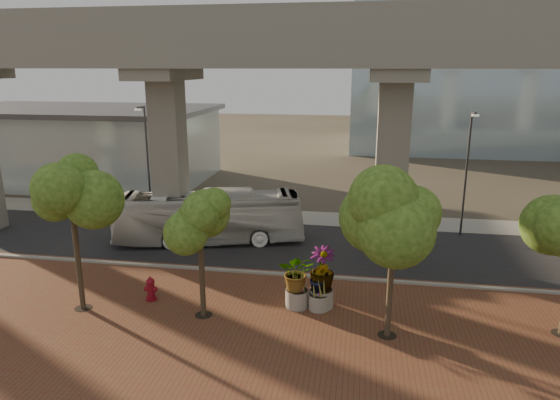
# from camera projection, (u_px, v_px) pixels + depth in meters

# --- Properties ---
(ground) EXTENTS (160.00, 160.00, 0.00)m
(ground) POSITION_uv_depth(u_px,v_px,m) (270.00, 259.00, 25.90)
(ground) COLOR #3A342A
(ground) RESTS_ON ground
(brick_plaza) EXTENTS (70.00, 13.00, 0.06)m
(brick_plaza) POSITION_uv_depth(u_px,v_px,m) (230.00, 339.00, 18.27)
(brick_plaza) COLOR brown
(brick_plaza) RESTS_ON ground
(asphalt_road) EXTENTS (90.00, 8.00, 0.04)m
(asphalt_road) POSITION_uv_depth(u_px,v_px,m) (277.00, 246.00, 27.80)
(asphalt_road) COLOR black
(asphalt_road) RESTS_ON ground
(curb_strip) EXTENTS (70.00, 0.25, 0.16)m
(curb_strip) POSITION_uv_depth(u_px,v_px,m) (262.00, 273.00, 23.97)
(curb_strip) COLOR gray
(curb_strip) RESTS_ON ground
(far_sidewalk) EXTENTS (90.00, 3.00, 0.06)m
(far_sidewalk) POSITION_uv_depth(u_px,v_px,m) (291.00, 217.00, 33.03)
(far_sidewalk) COLOR gray
(far_sidewalk) RESTS_ON ground
(transit_viaduct) EXTENTS (72.00, 5.60, 12.40)m
(transit_viaduct) POSITION_uv_depth(u_px,v_px,m) (276.00, 114.00, 25.91)
(transit_viaduct) COLOR gray
(transit_viaduct) RESTS_ON ground
(station_pavilion) EXTENTS (23.00, 13.00, 6.30)m
(station_pavilion) POSITION_uv_depth(u_px,v_px,m) (79.00, 143.00, 43.49)
(station_pavilion) COLOR #A7B8BF
(station_pavilion) RESTS_ON ground
(transit_bus) EXTENTS (10.81, 4.93, 2.93)m
(transit_bus) POSITION_uv_depth(u_px,v_px,m) (209.00, 218.00, 28.05)
(transit_bus) COLOR silver
(transit_bus) RESTS_ON ground
(fire_hydrant) EXTENTS (0.52, 0.47, 1.05)m
(fire_hydrant) POSITION_uv_depth(u_px,v_px,m) (151.00, 289.00, 21.17)
(fire_hydrant) COLOR maroon
(fire_hydrant) RESTS_ON ground
(planter_front) EXTENTS (2.12, 2.12, 2.33)m
(planter_front) POSITION_uv_depth(u_px,v_px,m) (297.00, 275.00, 20.34)
(planter_front) COLOR gray
(planter_front) RESTS_ON ground
(planter_right) EXTENTS (2.42, 2.42, 2.59)m
(planter_right) POSITION_uv_depth(u_px,v_px,m) (322.00, 271.00, 20.30)
(planter_right) COLOR #ABA69B
(planter_right) RESTS_ON ground
(planter_left) EXTENTS (1.88, 1.88, 2.06)m
(planter_left) POSITION_uv_depth(u_px,v_px,m) (319.00, 281.00, 20.16)
(planter_left) COLOR gray
(planter_left) RESTS_ON ground
(street_tree_far_west) EXTENTS (3.59, 3.59, 6.43)m
(street_tree_far_west) POSITION_uv_depth(u_px,v_px,m) (71.00, 196.00, 19.32)
(street_tree_far_west) COLOR #4E412D
(street_tree_far_west) RESTS_ON ground
(street_tree_near_west) EXTENTS (2.99, 2.99, 5.41)m
(street_tree_near_west) POSITION_uv_depth(u_px,v_px,m) (200.00, 219.00, 18.94)
(street_tree_near_west) COLOR #4E412D
(street_tree_near_west) RESTS_ON ground
(street_tree_near_east) EXTENTS (4.35, 4.35, 6.76)m
(street_tree_near_east) POSITION_uv_depth(u_px,v_px,m) (395.00, 212.00, 17.24)
(street_tree_near_east) COLOR #4E412D
(street_tree_near_east) RESTS_ON ground
(streetlamp_west) EXTENTS (0.36, 1.06, 7.31)m
(streetlamp_west) POSITION_uv_depth(u_px,v_px,m) (147.00, 155.00, 31.47)
(streetlamp_west) COLOR #2E2D32
(streetlamp_west) RESTS_ON ground
(streetlamp_east) EXTENTS (0.36, 1.05, 7.27)m
(streetlamp_east) POSITION_uv_depth(u_px,v_px,m) (467.00, 166.00, 28.32)
(streetlamp_east) COLOR #2B2B30
(streetlamp_east) RESTS_ON ground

